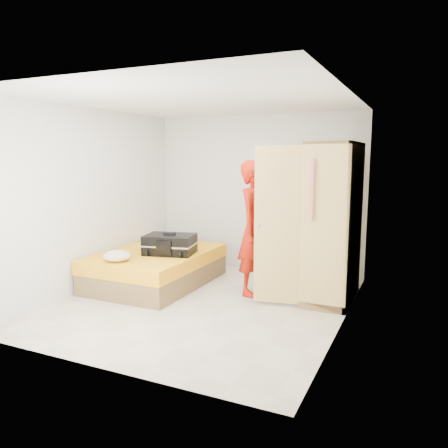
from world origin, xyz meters
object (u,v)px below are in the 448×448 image
at_px(suitcase, 170,244).
at_px(round_cushion, 117,256).
at_px(wardrobe, 329,226).
at_px(bed, 156,267).
at_px(person, 256,228).

relative_size(suitcase, round_cushion, 2.15).
distance_m(wardrobe, suitcase, 2.29).
height_order(bed, suitcase, suitcase).
bearing_deg(wardrobe, bed, -171.99).
distance_m(bed, wardrobe, 2.63).
height_order(bed, round_cushion, round_cushion).
bearing_deg(round_cushion, wardrobe, 22.57).
height_order(person, suitcase, person).
bearing_deg(suitcase, person, -2.23).
xyz_separation_m(person, round_cushion, (-1.67, -0.93, -0.36)).
relative_size(person, suitcase, 2.28).
distance_m(wardrobe, round_cushion, 2.89).
bearing_deg(wardrobe, round_cushion, -157.43).
xyz_separation_m(bed, person, (1.53, 0.18, 0.68)).
distance_m(bed, round_cushion, 0.82).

